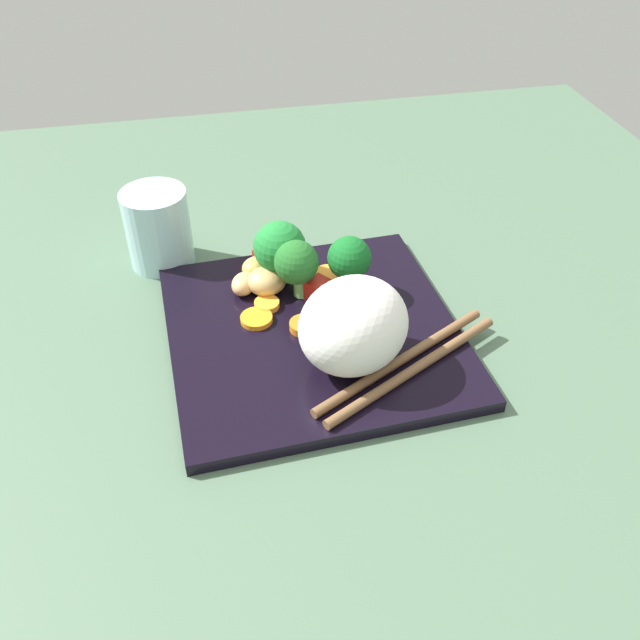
% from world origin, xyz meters
% --- Properties ---
extents(ground_plane, '(1.10, 1.10, 0.02)m').
position_xyz_m(ground_plane, '(0.00, 0.00, -0.01)').
color(ground_plane, '#49644E').
extents(square_plate, '(0.28, 0.28, 0.01)m').
position_xyz_m(square_plate, '(0.00, 0.00, 0.01)').
color(square_plate, black).
rests_on(square_plate, ground_plane).
extents(rice_mound, '(0.12, 0.13, 0.09)m').
position_xyz_m(rice_mound, '(-0.05, -0.02, 0.06)').
color(rice_mound, white).
rests_on(rice_mound, square_plate).
extents(broccoli_floret_0, '(0.05, 0.05, 0.07)m').
position_xyz_m(broccoli_floret_0, '(0.08, 0.02, 0.05)').
color(broccoli_floret_0, '#55A046').
rests_on(broccoli_floret_0, square_plate).
extents(broccoli_floret_1, '(0.04, 0.04, 0.06)m').
position_xyz_m(broccoli_floret_1, '(0.05, 0.01, 0.05)').
color(broccoli_floret_1, '#70B760').
rests_on(broccoli_floret_1, square_plate).
extents(broccoli_floret_2, '(0.04, 0.04, 0.06)m').
position_xyz_m(broccoli_floret_2, '(0.05, -0.05, 0.05)').
color(broccoli_floret_2, '#65954B').
rests_on(broccoli_floret_2, square_plate).
extents(carrot_slice_0, '(0.03, 0.03, 0.01)m').
position_xyz_m(carrot_slice_0, '(0.08, -0.03, 0.02)').
color(carrot_slice_0, orange).
rests_on(carrot_slice_0, square_plate).
extents(carrot_slice_1, '(0.04, 0.04, 0.00)m').
position_xyz_m(carrot_slice_1, '(0.11, -0.00, 0.01)').
color(carrot_slice_1, orange).
rests_on(carrot_slice_1, square_plate).
extents(carrot_slice_2, '(0.04, 0.04, 0.01)m').
position_xyz_m(carrot_slice_2, '(0.00, 0.01, 0.02)').
color(carrot_slice_2, orange).
rests_on(carrot_slice_2, square_plate).
extents(carrot_slice_3, '(0.03, 0.03, 0.01)m').
position_xyz_m(carrot_slice_3, '(0.02, -0.05, 0.02)').
color(carrot_slice_3, orange).
rests_on(carrot_slice_3, square_plate).
extents(carrot_slice_4, '(0.03, 0.03, 0.01)m').
position_xyz_m(carrot_slice_4, '(0.04, 0.04, 0.02)').
color(carrot_slice_4, '#FB9D2A').
rests_on(carrot_slice_4, square_plate).
extents(carrot_slice_5, '(0.04, 0.04, 0.01)m').
position_xyz_m(carrot_slice_5, '(0.02, 0.05, 0.02)').
color(carrot_slice_5, orange).
rests_on(carrot_slice_5, square_plate).
extents(pepper_chunk_0, '(0.03, 0.03, 0.02)m').
position_xyz_m(pepper_chunk_0, '(0.04, -0.02, 0.02)').
color(pepper_chunk_0, red).
rests_on(pepper_chunk_0, square_plate).
extents(pepper_chunk_1, '(0.04, 0.04, 0.02)m').
position_xyz_m(pepper_chunk_1, '(0.11, 0.02, 0.02)').
color(pepper_chunk_1, red).
rests_on(pepper_chunk_1, square_plate).
extents(chicken_piece_0, '(0.04, 0.03, 0.02)m').
position_xyz_m(chicken_piece_0, '(0.07, 0.06, 0.02)').
color(chicken_piece_0, tan).
rests_on(chicken_piece_0, square_plate).
extents(chicken_piece_1, '(0.04, 0.05, 0.03)m').
position_xyz_m(chicken_piece_1, '(0.06, 0.03, 0.03)').
color(chicken_piece_1, tan).
rests_on(chicken_piece_1, square_plate).
extents(chicken_piece_2, '(0.04, 0.04, 0.02)m').
position_xyz_m(chicken_piece_2, '(0.09, 0.04, 0.02)').
color(chicken_piece_2, tan).
rests_on(chicken_piece_2, square_plate).
extents(chopstick_pair, '(0.12, 0.19, 0.01)m').
position_xyz_m(chopstick_pair, '(-0.07, -0.07, 0.02)').
color(chopstick_pair, brown).
rests_on(chopstick_pair, square_plate).
extents(drinking_glass, '(0.07, 0.07, 0.09)m').
position_xyz_m(drinking_glass, '(0.16, 0.14, 0.04)').
color(drinking_glass, '#ACD8E0').
rests_on(drinking_glass, ground_plane).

